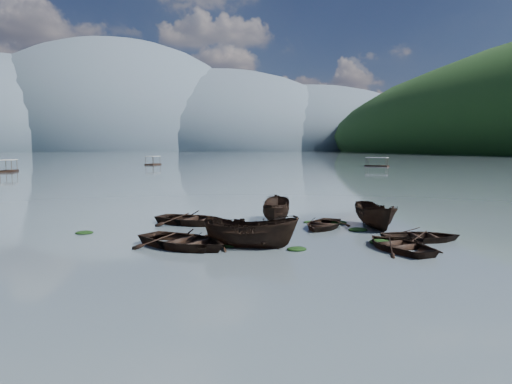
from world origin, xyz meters
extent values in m
plane|color=slate|center=(0.00, 0.00, 0.00)|extent=(2400.00, 2400.00, 0.00)
ellipsoid|color=#475666|center=(-260.00, 900.00, 0.00)|extent=(520.00, 520.00, 280.00)
ellipsoid|color=#475666|center=(-60.00, 900.00, 0.00)|extent=(520.00, 520.00, 340.00)
ellipsoid|color=#475666|center=(140.00, 900.00, 0.00)|extent=(520.00, 520.00, 260.00)
ellipsoid|color=#475666|center=(320.00, 900.00, 0.00)|extent=(520.00, 520.00, 220.00)
imported|color=black|center=(-5.17, 5.61, 0.00)|extent=(6.06, 6.18, 1.05)
imported|color=black|center=(-3.84, 5.85, 0.00)|extent=(4.34, 4.76, 0.81)
imported|color=black|center=(-2.01, 4.76, 0.00)|extent=(5.00, 3.56, 1.81)
imported|color=black|center=(4.76, 2.73, 0.00)|extent=(3.51, 4.51, 0.85)
imported|color=black|center=(7.04, 4.31, 0.00)|extent=(4.64, 3.77, 0.84)
imported|color=black|center=(6.55, 8.35, 0.00)|extent=(2.30, 4.85, 1.80)
imported|color=black|center=(-4.05, 12.34, 0.00)|extent=(6.10, 5.82, 1.03)
imported|color=black|center=(3.49, 9.14, 0.00)|extent=(4.74, 4.92, 0.83)
imported|color=black|center=(1.29, 11.86, 0.00)|extent=(3.20, 4.97, 1.80)
ellipsoid|color=black|center=(-2.96, 5.39, 0.00)|extent=(1.06, 0.87, 0.23)
ellipsoid|color=black|center=(0.02, 3.78, 0.00)|extent=(0.96, 0.77, 0.21)
ellipsoid|color=black|center=(4.69, 4.25, 0.00)|extent=(1.24, 0.99, 0.27)
ellipsoid|color=black|center=(3.37, 11.16, 0.00)|extent=(0.82, 0.69, 0.18)
ellipsoid|color=black|center=(5.14, 7.81, 0.00)|extent=(1.15, 0.91, 0.24)
ellipsoid|color=black|center=(-10.35, 10.62, 0.00)|extent=(0.99, 0.80, 0.21)
ellipsoid|color=black|center=(-2.49, 10.24, 0.00)|extent=(0.95, 0.79, 0.20)
ellipsoid|color=black|center=(5.09, 10.42, 0.00)|extent=(1.06, 0.85, 0.23)
camera|label=1|loc=(-6.83, -16.44, 4.82)|focal=32.00mm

